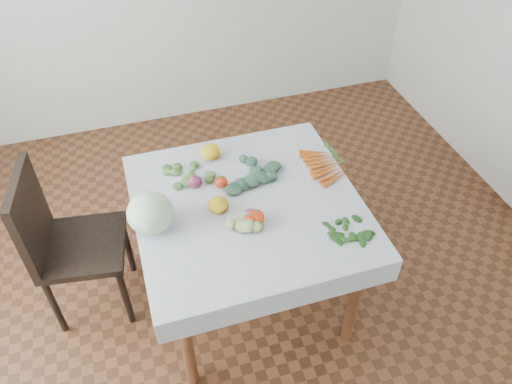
# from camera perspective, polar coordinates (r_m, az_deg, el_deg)

# --- Properties ---
(ground) EXTENTS (4.00, 4.00, 0.00)m
(ground) POSITION_cam_1_polar(r_m,az_deg,el_deg) (3.09, -0.79, -11.39)
(ground) COLOR brown
(table) EXTENTS (1.00, 1.00, 0.75)m
(table) POSITION_cam_1_polar(r_m,az_deg,el_deg) (2.58, -0.93, -2.93)
(table) COLOR brown
(table) RESTS_ON ground
(tablecloth) EXTENTS (1.12, 1.12, 0.01)m
(tablecloth) POSITION_cam_1_polar(r_m,az_deg,el_deg) (2.51, -0.95, -1.36)
(tablecloth) COLOR white
(tablecloth) RESTS_ON table
(chair) EXTENTS (0.50, 0.50, 0.97)m
(chair) POSITION_cam_1_polar(r_m,az_deg,el_deg) (2.81, -21.33, -4.88)
(chair) COLOR black
(chair) RESTS_ON ground
(cabbage) EXTENTS (0.24, 0.24, 0.20)m
(cabbage) POSITION_cam_1_polar(r_m,az_deg,el_deg) (2.38, -11.99, -2.36)
(cabbage) COLOR silver
(cabbage) RESTS_ON tablecloth
(tomato_a) EXTENTS (0.09, 0.09, 0.06)m
(tomato_a) POSITION_cam_1_polar(r_m,az_deg,el_deg) (2.46, -4.00, -1.59)
(tomato_a) COLOR red
(tomato_a) RESTS_ON tablecloth
(tomato_b) EXTENTS (0.08, 0.08, 0.06)m
(tomato_b) POSITION_cam_1_polar(r_m,az_deg,el_deg) (2.59, -4.00, 1.14)
(tomato_b) COLOR red
(tomato_b) RESTS_ON tablecloth
(tomato_c) EXTENTS (0.10, 0.10, 0.07)m
(tomato_c) POSITION_cam_1_polar(r_m,az_deg,el_deg) (2.38, -0.59, -3.22)
(tomato_c) COLOR red
(tomato_c) RESTS_ON tablecloth
(tomato_d) EXTENTS (0.09, 0.09, 0.07)m
(tomato_d) POSITION_cam_1_polar(r_m,az_deg,el_deg) (2.39, 0.02, -2.89)
(tomato_d) COLOR red
(tomato_d) RESTS_ON tablecloth
(heirloom_back) EXTENTS (0.15, 0.15, 0.08)m
(heirloom_back) POSITION_cam_1_polar(r_m,az_deg,el_deg) (2.77, -5.25, 4.62)
(heirloom_back) COLOR gold
(heirloom_back) RESTS_ON tablecloth
(heirloom_front) EXTENTS (0.13, 0.13, 0.07)m
(heirloom_front) POSITION_cam_1_polar(r_m,az_deg,el_deg) (2.46, -4.37, -1.47)
(heirloom_front) COLOR gold
(heirloom_front) RESTS_ON tablecloth
(onion_a) EXTENTS (0.09, 0.09, 0.06)m
(onion_a) POSITION_cam_1_polar(r_m,az_deg,el_deg) (2.60, -7.02, 1.17)
(onion_a) COLOR #5C1A37
(onion_a) RESTS_ON tablecloth
(onion_b) EXTENTS (0.08, 0.08, 0.06)m
(onion_b) POSITION_cam_1_polar(r_m,az_deg,el_deg) (2.41, -0.64, -2.68)
(onion_b) COLOR #5C1A37
(onion_b) RESTS_ON tablecloth
(tomatillo_cluster) EXTENTS (0.16, 0.15, 0.05)m
(tomatillo_cluster) POSITION_cam_1_polar(r_m,az_deg,el_deg) (2.39, -1.92, -3.35)
(tomatillo_cluster) COLOR #9EBC6C
(tomatillo_cluster) RESTS_ON tablecloth
(carrot_bunch) EXTENTS (0.19, 0.33, 0.03)m
(carrot_bunch) POSITION_cam_1_polar(r_m,az_deg,el_deg) (2.74, 7.84, 3.04)
(carrot_bunch) COLOR orange
(carrot_bunch) RESTS_ON tablecloth
(kale_bunch) EXTENTS (0.29, 0.28, 0.04)m
(kale_bunch) POSITION_cam_1_polar(r_m,az_deg,el_deg) (2.66, -0.20, 2.44)
(kale_bunch) COLOR #33533F
(kale_bunch) RESTS_ON tablecloth
(basil_bunch) EXTENTS (0.23, 0.17, 0.01)m
(basil_bunch) POSITION_cam_1_polar(r_m,az_deg,el_deg) (2.40, 10.58, -4.62)
(basil_bunch) COLOR #215019
(basil_bunch) RESTS_ON tablecloth
(dill_bunch) EXTENTS (0.23, 0.23, 0.03)m
(dill_bunch) POSITION_cam_1_polar(r_m,az_deg,el_deg) (2.69, -7.43, 2.24)
(dill_bunch) COLOR #4A7636
(dill_bunch) RESTS_ON tablecloth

